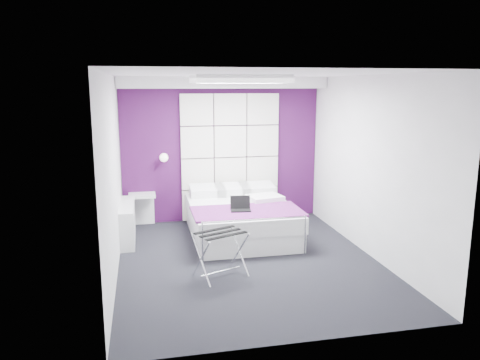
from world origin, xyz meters
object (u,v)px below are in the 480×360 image
at_px(bed, 240,219).
at_px(laptop, 240,207).
at_px(radiator, 128,222).
at_px(nightstand, 142,195).
at_px(wall_lamp, 164,157).
at_px(luggage_rack, 221,254).

distance_m(bed, laptop, 0.57).
xyz_separation_m(radiator, nightstand, (0.24, 0.72, 0.27)).
relative_size(wall_lamp, nightstand, 0.32).
relative_size(bed, luggage_rack, 3.34).
bearing_deg(laptop, bed, 84.56).
distance_m(wall_lamp, radiator, 1.35).
distance_m(wall_lamp, bed, 1.76).
height_order(bed, laptop, laptop).
bearing_deg(laptop, nightstand, 144.50).
bearing_deg(nightstand, laptop, -42.47).
bearing_deg(laptop, luggage_rack, -106.93).
bearing_deg(bed, nightstand, 150.46).
xyz_separation_m(bed, laptop, (-0.10, -0.46, 0.32)).
bearing_deg(laptop, wall_lamp, 134.67).
xyz_separation_m(wall_lamp, radiator, (-0.64, -0.76, -0.92)).
bearing_deg(wall_lamp, bed, -38.45).
distance_m(nightstand, luggage_rack, 2.66).
bearing_deg(luggage_rack, radiator, 102.55).
xyz_separation_m(nightstand, luggage_rack, (0.98, -2.46, -0.27)).
height_order(radiator, bed, bed).
xyz_separation_m(wall_lamp, luggage_rack, (0.58, -2.50, -0.92)).
xyz_separation_m(radiator, luggage_rack, (1.22, -1.74, -0.00)).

